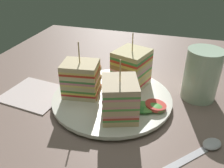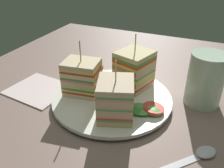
{
  "view_description": "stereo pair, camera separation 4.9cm",
  "coord_description": "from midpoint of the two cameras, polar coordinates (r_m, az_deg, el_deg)",
  "views": [
    {
      "loc": [
        40.7,
        12.4,
        29.0
      ],
      "look_at": [
        0.0,
        0.0,
        4.32
      ],
      "focal_mm": 38.25,
      "sensor_mm": 36.0,
      "label": 1
    },
    {
      "loc": [
        39.0,
        17.01,
        29.0
      ],
      "look_at": [
        0.0,
        0.0,
        4.32
      ],
      "focal_mm": 38.25,
      "sensor_mm": 36.0,
      "label": 2
    }
  ],
  "objects": [
    {
      "name": "drinking_glass",
      "position": [
        0.53,
        18.02,
        1.3
      ],
      "size": [
        7.32,
        7.32,
        11.1
      ],
      "color": "silver",
      "rests_on": "ground_plane"
    },
    {
      "name": "sandwich_wedge_2",
      "position": [
        0.5,
        -10.17,
        1.12
      ],
      "size": [
        6.79,
        8.04,
        11.78
      ],
      "rotation": [
        0.0,
        0.0,
        8.0
      ],
      "color": "beige",
      "rests_on": "plate"
    },
    {
      "name": "napkin",
      "position": [
        0.57,
        -20.36,
        -2.24
      ],
      "size": [
        12.77,
        14.35,
        0.5
      ],
      "primitive_type": "cube",
      "rotation": [
        0.0,
        0.0,
        -0.12
      ],
      "color": "silver",
      "rests_on": "ground_plane"
    },
    {
      "name": "plate",
      "position": [
        0.51,
        -2.76,
        -3.51
      ],
      "size": [
        25.28,
        25.28,
        1.32
      ],
      "color": "white",
      "rests_on": "ground_plane"
    },
    {
      "name": "salad_garnish",
      "position": [
        0.47,
        6.05,
        -5.61
      ],
      "size": [
        5.57,
        7.07,
        1.45
      ],
      "color": "#3B8E3D",
      "rests_on": "plate"
    },
    {
      "name": "sandwich_wedge_1",
      "position": [
        0.53,
        1.99,
        3.67
      ],
      "size": [
        8.95,
        8.52,
        12.25
      ],
      "rotation": [
        0.0,
        0.0,
        5.97
      ],
      "color": "beige",
      "rests_on": "plate"
    },
    {
      "name": "sandwich_wedge_0",
      "position": [
        0.43,
        -1.41,
        -3.58
      ],
      "size": [
        8.98,
        8.43,
        11.37
      ],
      "rotation": [
        0.0,
        0.0,
        3.48
      ],
      "color": "#E1BA83",
      "rests_on": "plate"
    },
    {
      "name": "ground_plane",
      "position": [
        0.52,
        -2.72,
        -5.07
      ],
      "size": [
        95.38,
        81.07,
        1.8
      ],
      "primitive_type": "cube",
      "color": "#836960"
    },
    {
      "name": "chip_pile",
      "position": [
        0.5,
        -2.1,
        -1.31
      ],
      "size": [
        6.54,
        7.44,
        2.68
      ],
      "color": "#DCCB68",
      "rests_on": "plate"
    },
    {
      "name": "spoon",
      "position": [
        0.42,
        17.62,
        -14.8
      ],
      "size": [
        12.64,
        11.85,
        1.0
      ],
      "rotation": [
        0.0,
        0.0,
        2.4
      ],
      "color": "silver",
      "rests_on": "ground_plane"
    }
  ]
}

